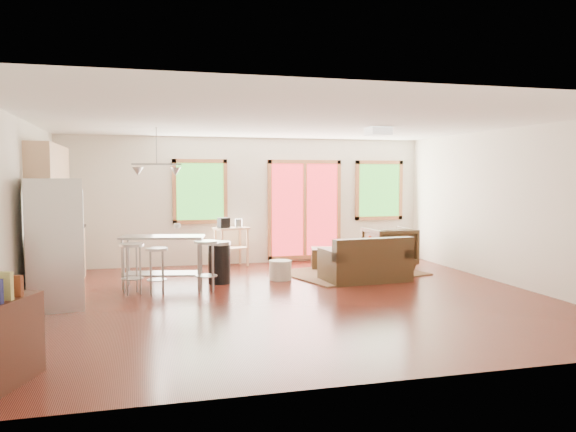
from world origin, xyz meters
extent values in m
cube|color=#3C130D|center=(0.00, 0.00, -0.01)|extent=(7.50, 7.00, 0.02)
cube|color=white|center=(0.00, 0.00, 2.61)|extent=(7.50, 7.00, 0.02)
cube|color=white|center=(0.00, 3.51, 1.30)|extent=(7.50, 0.02, 2.60)
cube|color=white|center=(-3.76, 0.00, 1.30)|extent=(0.02, 7.00, 2.60)
cube|color=white|center=(3.76, 0.00, 1.30)|extent=(0.02, 7.00, 2.60)
cube|color=white|center=(0.00, -3.51, 1.30)|extent=(7.50, 0.02, 2.60)
cube|color=#255E1C|center=(-1.00, 3.46, 1.50)|extent=(0.94, 0.02, 1.14)
cube|color=#AB653D|center=(-1.00, 3.46, 2.11)|extent=(1.10, 0.05, 0.08)
cube|color=#AB653D|center=(-1.00, 3.46, 0.89)|extent=(1.10, 0.05, 0.08)
cube|color=#AB653D|center=(-1.51, 3.46, 1.50)|extent=(0.08, 0.05, 1.30)
cube|color=#AB653D|center=(-0.49, 3.46, 1.50)|extent=(0.08, 0.05, 1.30)
cube|color=red|center=(1.20, 3.46, 1.10)|extent=(1.44, 0.02, 1.94)
cube|color=#AB653D|center=(1.20, 3.46, 2.11)|extent=(1.60, 0.05, 0.08)
cube|color=#AB653D|center=(1.20, 3.46, 0.09)|extent=(1.60, 0.05, 0.08)
cube|color=#AB653D|center=(0.44, 3.46, 1.10)|extent=(0.08, 0.05, 2.10)
cube|color=#AB653D|center=(1.96, 3.46, 1.10)|extent=(0.08, 0.05, 2.10)
cube|color=#AB653D|center=(1.20, 3.46, 1.10)|extent=(0.08, 0.05, 1.94)
cube|color=#255E1C|center=(2.90, 3.46, 1.50)|extent=(0.94, 0.02, 1.14)
cube|color=#AB653D|center=(2.90, 3.46, 2.11)|extent=(1.10, 0.05, 0.08)
cube|color=#AB653D|center=(2.90, 3.46, 0.89)|extent=(1.10, 0.05, 0.08)
cube|color=#AB653D|center=(2.39, 3.46, 1.50)|extent=(0.08, 0.05, 1.30)
cube|color=#AB653D|center=(3.41, 3.46, 1.50)|extent=(0.08, 0.05, 1.30)
cube|color=#4D633B|center=(1.61, 1.77, 0.01)|extent=(2.77, 2.40, 0.02)
cube|color=#332413|center=(1.57, 1.04, 0.20)|extent=(1.51, 0.93, 0.40)
cube|color=#332413|center=(1.60, 0.73, 0.59)|extent=(1.45, 0.31, 0.37)
cube|color=#332413|center=(0.95, 0.99, 0.48)|extent=(0.26, 0.83, 0.15)
cube|color=#332413|center=(2.20, 1.09, 0.48)|extent=(0.26, 0.83, 0.15)
cube|color=#332413|center=(1.25, 1.06, 0.46)|extent=(0.64, 0.58, 0.12)
cube|color=#332413|center=(1.88, 1.11, 0.46)|extent=(0.64, 0.58, 0.12)
cube|color=#3C1E14|center=(1.71, 1.87, 0.34)|extent=(0.97, 0.67, 0.04)
cube|color=#3C1E14|center=(1.37, 1.61, 0.16)|extent=(0.06, 0.06, 0.32)
cube|color=#3C1E14|center=(2.11, 1.73, 0.16)|extent=(0.06, 0.06, 0.32)
cube|color=#3C1E14|center=(1.30, 2.00, 0.16)|extent=(0.06, 0.06, 0.32)
cube|color=#3C1E14|center=(2.04, 2.12, 0.16)|extent=(0.06, 0.06, 0.32)
imported|color=#332413|center=(2.59, 2.24, 0.44)|extent=(0.88, 0.83, 0.88)
cube|color=#332413|center=(1.36, 2.45, 0.20)|extent=(0.73, 0.73, 0.40)
cylinder|color=beige|center=(0.17, 1.49, 0.17)|extent=(0.45, 0.45, 0.34)
imported|color=silver|center=(1.96, 1.70, 0.49)|extent=(0.23, 0.24, 0.18)
sphere|color=#BA351A|center=(1.98, 1.72, 0.63)|extent=(0.09, 0.09, 0.07)
sphere|color=#BA351A|center=(1.95, 1.67, 0.65)|extent=(0.09, 0.09, 0.07)
sphere|color=#BA351A|center=(1.95, 1.73, 0.67)|extent=(0.09, 0.09, 0.07)
imported|color=brown|center=(2.32, 1.85, 0.55)|extent=(0.23, 0.03, 0.30)
cube|color=tan|center=(-3.45, 1.70, 0.45)|extent=(0.60, 2.20, 0.90)
cube|color=black|center=(-3.45, 1.70, 0.92)|extent=(0.64, 2.24, 0.04)
cube|color=tan|center=(-3.57, 1.70, 1.95)|extent=(0.36, 2.20, 0.70)
cylinder|color=#B7BABC|center=(-3.45, 1.20, 1.03)|extent=(0.12, 0.12, 0.18)
cube|color=black|center=(-3.45, 2.10, 1.04)|extent=(0.22, 0.18, 0.20)
cube|color=#B7BABC|center=(-3.32, 0.20, 0.89)|extent=(0.83, 0.81, 1.77)
cube|color=gray|center=(-2.98, 0.26, 0.89)|extent=(0.14, 0.64, 1.73)
cylinder|color=gray|center=(-2.92, 0.05, 1.03)|extent=(0.03, 0.03, 1.18)
cylinder|color=gray|center=(-3.01, 0.48, 1.03)|extent=(0.03, 0.03, 1.18)
cube|color=#B7BABC|center=(-1.83, 1.35, 0.82)|extent=(1.40, 0.79, 0.04)
cube|color=gray|center=(-1.83, 1.35, 0.22)|extent=(1.30, 0.70, 0.03)
cylinder|color=gray|center=(-2.46, 1.27, 0.40)|extent=(0.04, 0.04, 0.80)
cylinder|color=gray|center=(-1.29, 1.03, 0.40)|extent=(0.04, 0.04, 0.80)
cylinder|color=gray|center=(-2.38, 1.67, 0.40)|extent=(0.04, 0.04, 0.80)
cylinder|color=gray|center=(-1.20, 1.42, 0.40)|extent=(0.04, 0.04, 0.80)
imported|color=white|center=(-1.59, 1.36, 1.01)|extent=(0.11, 0.09, 0.11)
cylinder|color=#B7BABC|center=(-2.31, 0.91, 0.76)|extent=(0.45, 0.45, 0.04)
cylinder|color=gray|center=(-2.24, 1.04, 0.37)|extent=(0.03, 0.03, 0.74)
cylinder|color=gray|center=(-2.43, 0.98, 0.37)|extent=(0.03, 0.03, 0.74)
cylinder|color=gray|center=(-2.38, 0.79, 0.37)|extent=(0.03, 0.03, 0.74)
cylinder|color=gray|center=(-2.19, 0.85, 0.37)|extent=(0.03, 0.03, 0.74)
cylinder|color=gray|center=(-2.31, 0.91, 0.24)|extent=(0.41, 0.41, 0.02)
cylinder|color=#B7BABC|center=(-1.94, 0.83, 0.69)|extent=(0.34, 0.34, 0.04)
cylinder|color=gray|center=(-1.86, 0.92, 0.34)|extent=(0.02, 0.02, 0.67)
cylinder|color=gray|center=(-2.04, 0.91, 0.34)|extent=(0.02, 0.02, 0.67)
cylinder|color=gray|center=(-2.03, 0.73, 0.34)|extent=(0.02, 0.02, 0.67)
cylinder|color=gray|center=(-1.85, 0.74, 0.34)|extent=(0.02, 0.02, 0.67)
cylinder|color=gray|center=(-1.94, 0.83, 0.22)|extent=(0.31, 0.31, 0.01)
cylinder|color=#B7BABC|center=(-1.19, 0.83, 0.78)|extent=(0.44, 0.44, 0.04)
cylinder|color=gray|center=(-1.07, 0.91, 0.38)|extent=(0.03, 0.03, 0.75)
cylinder|color=gray|center=(-1.27, 0.95, 0.38)|extent=(0.03, 0.03, 0.75)
cylinder|color=gray|center=(-1.30, 0.75, 0.38)|extent=(0.03, 0.03, 0.75)
cylinder|color=gray|center=(-1.10, 0.71, 0.38)|extent=(0.03, 0.03, 0.75)
cylinder|color=gray|center=(-1.19, 0.83, 0.24)|extent=(0.40, 0.40, 0.02)
cylinder|color=black|center=(-0.90, 1.44, 0.33)|extent=(0.46, 0.46, 0.66)
cylinder|color=#B7BABC|center=(-0.90, 1.44, 0.68)|extent=(0.48, 0.48, 0.06)
cube|color=tan|center=(-0.42, 3.16, 0.77)|extent=(0.74, 0.58, 0.04)
cube|color=tan|center=(-0.42, 3.16, 0.37)|extent=(0.69, 0.55, 0.03)
cube|color=tan|center=(-0.64, 2.93, 0.39)|extent=(0.05, 0.05, 0.77)
cube|color=tan|center=(-0.11, 3.08, 0.39)|extent=(0.05, 0.05, 0.77)
cube|color=tan|center=(-0.73, 3.24, 0.39)|extent=(0.05, 0.05, 0.77)
cube|color=tan|center=(-0.20, 3.40, 0.39)|extent=(0.05, 0.05, 0.77)
cube|color=black|center=(-0.58, 3.12, 0.89)|extent=(0.25, 0.24, 0.20)
cylinder|color=#B7BABC|center=(-0.26, 3.21, 0.87)|extent=(0.18, 0.18, 0.17)
cube|color=#3C1E14|center=(-3.35, -2.75, 0.38)|extent=(0.62, 0.91, 0.75)
cube|color=tan|center=(-3.31, -2.77, 0.87)|extent=(0.17, 0.11, 0.24)
cube|color=brown|center=(-3.25, -2.64, 0.84)|extent=(0.17, 0.11, 0.19)
cube|color=white|center=(1.60, 0.60, 2.53)|extent=(0.35, 0.35, 0.12)
cylinder|color=gray|center=(-1.90, 1.50, 2.30)|extent=(0.02, 0.02, 0.60)
cube|color=gray|center=(-1.90, 1.50, 2.00)|extent=(0.80, 0.04, 0.03)
cone|color=#B7BABC|center=(-2.20, 1.50, 1.88)|extent=(0.18, 0.18, 0.14)
cone|color=#B7BABC|center=(-1.60, 1.50, 1.88)|extent=(0.18, 0.18, 0.14)
camera|label=1|loc=(-2.17, -7.92, 1.79)|focal=35.00mm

